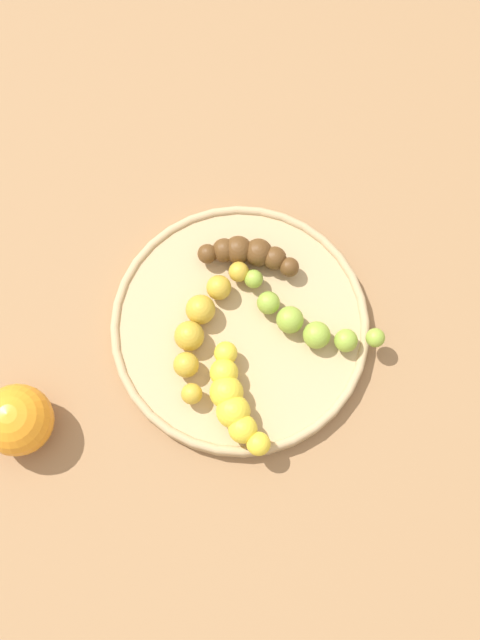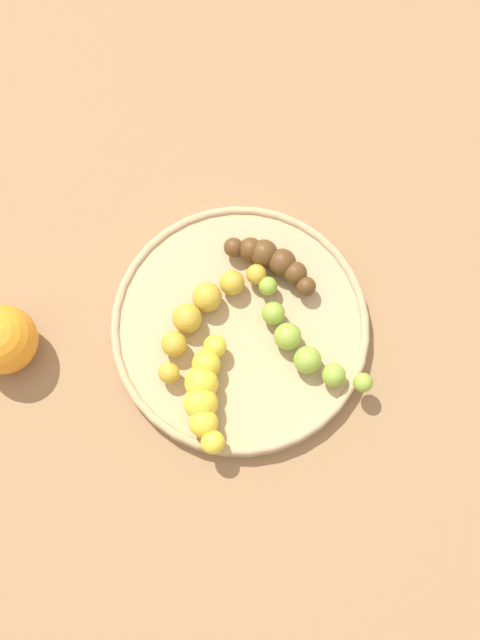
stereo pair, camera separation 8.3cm
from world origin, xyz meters
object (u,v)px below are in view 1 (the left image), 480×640
Objects in this scene: banana_green at (306,323)px; banana_overripe at (249,254)px; banana_spotted at (201,325)px; orange_fruit at (17,420)px; fruit_bowl at (240,327)px; banana_yellow at (233,401)px.

banana_overripe is at bearing -115.26° from banana_green.
orange_fruit reaches higher than banana_spotted.
banana_spotted is (0.00, -0.04, 0.02)m from fruit_bowl.
banana_overripe is 0.31m from orange_fruit.
fruit_bowl is 0.05m from banana_spotted.
banana_overripe is 0.71× the size of banana_spotted.
banana_spotted is 1.29× the size of banana_yellow.
orange_fruit is at bearing -66.35° from fruit_bowl.
banana_overripe is at bearing 170.90° from fruit_bowl.
banana_yellow is (0.17, -0.02, 0.00)m from banana_overripe.
banana_overripe is 0.92× the size of banana_yellow.
banana_spotted is (0.00, -0.11, 0.00)m from banana_green.
banana_overripe reaches higher than fruit_bowl.
banana_overripe is (-0.08, 0.01, 0.02)m from fruit_bowl.
orange_fruit reaches higher than banana_green.
banana_spotted is at bearing 117.14° from orange_fruit.
banana_yellow is 1.62× the size of orange_fruit.
banana_yellow reaches higher than banana_overripe.
banana_green reaches higher than fruit_bowl.
banana_green is at bearing 86.96° from fruit_bowl.
banana_yellow reaches higher than banana_green.
banana_green is at bearing 107.88° from orange_fruit.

